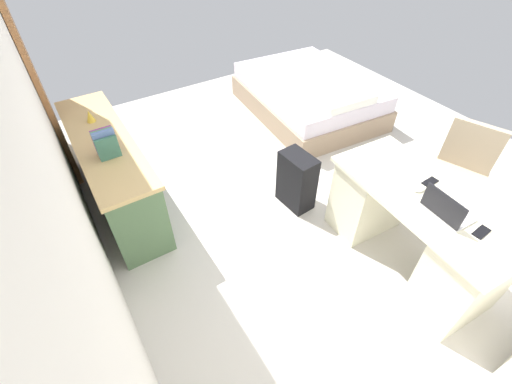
# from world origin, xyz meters

# --- Properties ---
(ground_plane) EXTENTS (5.57, 5.57, 0.00)m
(ground_plane) POSITION_xyz_m (0.00, 0.00, 0.00)
(ground_plane) COLOR beige
(wall_back) EXTENTS (4.57, 0.10, 2.63)m
(wall_back) POSITION_xyz_m (0.00, 2.07, 1.31)
(wall_back) COLOR silver
(wall_back) RESTS_ON ground_plane
(door_wooden) EXTENTS (0.88, 0.05, 2.04)m
(door_wooden) POSITION_xyz_m (1.73, 1.99, 1.02)
(door_wooden) COLOR #936038
(door_wooden) RESTS_ON ground_plane
(desk) EXTENTS (1.48, 0.75, 0.76)m
(desk) POSITION_xyz_m (-1.24, -0.13, 0.39)
(desk) COLOR beige
(desk) RESTS_ON ground_plane
(office_chair) EXTENTS (0.59, 0.59, 0.94)m
(office_chair) POSITION_xyz_m (-1.06, -0.91, 0.42)
(office_chair) COLOR black
(office_chair) RESTS_ON ground_plane
(credenza) EXTENTS (1.80, 0.48, 0.77)m
(credenza) POSITION_xyz_m (0.79, 1.69, 0.38)
(credenza) COLOR #4C6B47
(credenza) RESTS_ON ground_plane
(bed) EXTENTS (2.01, 1.56, 0.58)m
(bed) POSITION_xyz_m (1.17, -1.02, 0.24)
(bed) COLOR gray
(bed) RESTS_ON ground_plane
(suitcase_black) EXTENTS (0.37, 0.24, 0.58)m
(suitcase_black) POSITION_xyz_m (-0.18, 0.22, 0.29)
(suitcase_black) COLOR black
(suitcase_black) RESTS_ON ground_plane
(laptop) EXTENTS (0.32, 0.24, 0.21)m
(laptop) POSITION_xyz_m (-1.42, -0.07, 0.80)
(laptop) COLOR #B7B7BC
(laptop) RESTS_ON desk
(computer_mouse) EXTENTS (0.07, 0.10, 0.03)m
(computer_mouse) POSITION_xyz_m (-1.16, -0.13, 0.77)
(computer_mouse) COLOR white
(computer_mouse) RESTS_ON desk
(cell_phone_near_laptop) EXTENTS (0.08, 0.14, 0.01)m
(cell_phone_near_laptop) POSITION_xyz_m (-1.65, -0.14, 0.76)
(cell_phone_near_laptop) COLOR black
(cell_phone_near_laptop) RESTS_ON desk
(cell_phone_by_mouse) EXTENTS (0.07, 0.14, 0.01)m
(cell_phone_by_mouse) POSITION_xyz_m (-1.15, -0.28, 0.76)
(cell_phone_by_mouse) COLOR black
(cell_phone_by_mouse) RESTS_ON desk
(book_row) EXTENTS (0.14, 0.17, 0.24)m
(book_row) POSITION_xyz_m (0.50, 1.69, 0.88)
(book_row) COLOR #366755
(book_row) RESTS_ON credenza
(figurine_small) EXTENTS (0.08, 0.08, 0.11)m
(figurine_small) POSITION_xyz_m (1.12, 1.69, 0.82)
(figurine_small) COLOR gold
(figurine_small) RESTS_ON credenza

